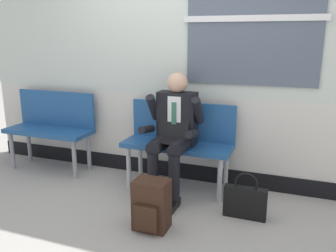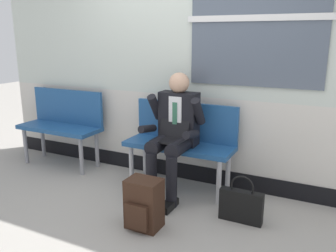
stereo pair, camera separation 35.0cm
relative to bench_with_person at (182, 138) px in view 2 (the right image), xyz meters
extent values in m
plane|color=#9E9991|center=(-0.05, -0.35, -0.56)|extent=(18.00, 18.00, 0.00)
cube|color=beige|center=(-0.05, 0.28, 0.03)|extent=(5.15, 0.12, 0.79)
cube|color=black|center=(-0.05, 0.28, -0.46)|extent=(5.15, 0.14, 0.19)
cube|color=#4C5666|center=(0.68, 0.21, 1.23)|extent=(1.32, 0.02, 1.31)
cube|color=silver|center=(0.68, 0.20, 1.23)|extent=(1.40, 0.03, 0.06)
cube|color=navy|center=(0.00, -0.07, -0.07)|extent=(1.17, 0.42, 0.05)
cube|color=navy|center=(0.00, 0.11, 0.16)|extent=(1.17, 0.04, 0.41)
cylinder|color=#B7B7BC|center=(-0.50, -0.22, -0.32)|extent=(0.05, 0.05, 0.46)
cylinder|color=#B7B7BC|center=(-0.50, 0.08, -0.32)|extent=(0.05, 0.05, 0.46)
cylinder|color=#B7B7BC|center=(0.50, -0.22, -0.32)|extent=(0.05, 0.05, 0.46)
cylinder|color=#B7B7BC|center=(0.50, 0.08, -0.32)|extent=(0.05, 0.05, 0.46)
cube|color=navy|center=(-1.66, -0.07, -0.07)|extent=(1.08, 0.42, 0.05)
cube|color=navy|center=(-1.66, 0.11, 0.18)|extent=(1.08, 0.04, 0.44)
cylinder|color=gray|center=(-2.12, -0.22, -0.32)|extent=(0.05, 0.05, 0.46)
cylinder|color=gray|center=(-2.12, 0.08, -0.32)|extent=(0.05, 0.05, 0.46)
cylinder|color=gray|center=(-1.20, -0.22, -0.32)|extent=(0.05, 0.05, 0.46)
cylinder|color=gray|center=(-1.20, 0.08, -0.32)|extent=(0.05, 0.05, 0.46)
cylinder|color=black|center=(-0.11, -0.28, 0.00)|extent=(0.15, 0.40, 0.15)
cylinder|color=black|center=(-0.11, -0.47, -0.30)|extent=(0.11, 0.11, 0.51)
cube|color=black|center=(-0.11, -0.53, -0.52)|extent=(0.10, 0.26, 0.07)
cylinder|color=black|center=(0.11, -0.28, 0.00)|extent=(0.15, 0.40, 0.15)
cylinder|color=black|center=(0.11, -0.47, -0.30)|extent=(0.11, 0.11, 0.51)
cube|color=black|center=(0.11, -0.53, -0.52)|extent=(0.10, 0.26, 0.07)
cube|color=black|center=(0.00, -0.07, 0.23)|extent=(0.40, 0.18, 0.55)
cube|color=silver|center=(0.00, -0.17, 0.28)|extent=(0.14, 0.01, 0.39)
cube|color=#2D664C|center=(0.00, -0.17, 0.25)|extent=(0.05, 0.01, 0.33)
sphere|color=tan|center=(0.00, -0.07, 0.60)|extent=(0.21, 0.21, 0.21)
cylinder|color=black|center=(-0.24, -0.14, 0.34)|extent=(0.09, 0.25, 0.30)
cylinder|color=black|center=(-0.24, -0.31, 0.15)|extent=(0.08, 0.27, 0.12)
cylinder|color=black|center=(0.24, -0.14, 0.34)|extent=(0.09, 0.25, 0.30)
cylinder|color=black|center=(0.24, -0.31, 0.15)|extent=(0.08, 0.27, 0.12)
cube|color=black|center=(0.00, -0.31, 0.06)|extent=(0.32, 0.22, 0.02)
cube|color=black|center=(0.00, -0.18, 0.17)|extent=(0.32, 0.08, 0.21)
cube|color=#331E14|center=(0.07, -0.92, -0.33)|extent=(0.29, 0.21, 0.44)
cube|color=#331E14|center=(0.07, -1.05, -0.40)|extent=(0.21, 0.04, 0.22)
cube|color=black|center=(0.79, -0.45, -0.41)|extent=(0.39, 0.09, 0.29)
torus|color=black|center=(0.79, -0.45, -0.22)|extent=(0.21, 0.02, 0.21)
camera|label=1|loc=(1.17, -3.45, 1.07)|focal=37.75mm
camera|label=2|loc=(1.49, -3.31, 1.07)|focal=37.75mm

